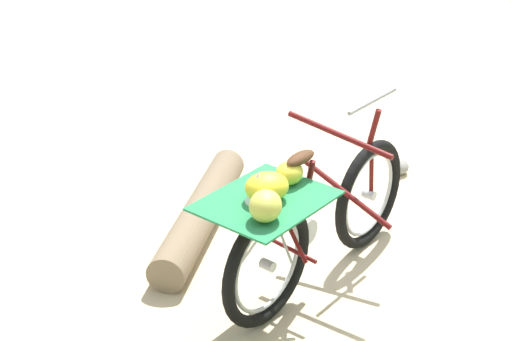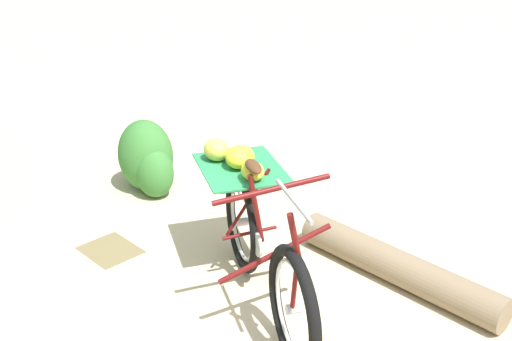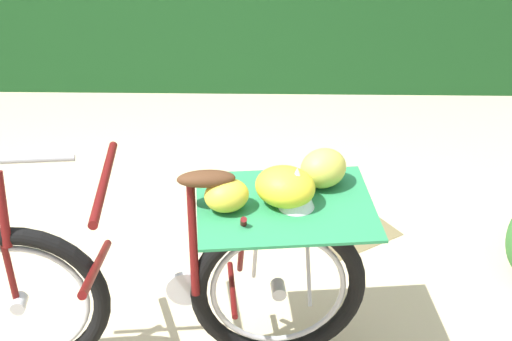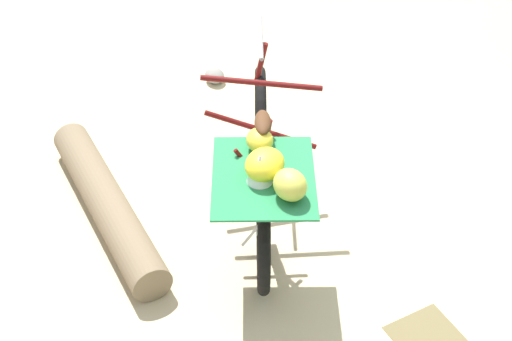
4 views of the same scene
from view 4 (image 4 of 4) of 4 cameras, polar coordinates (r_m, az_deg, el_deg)
ground_plane at (r=4.90m, az=3.14°, el=-3.01°), size 60.00×60.00×0.00m
bicycle at (r=4.44m, az=0.52°, el=0.12°), size 1.71×1.10×1.03m
fallen_log at (r=4.85m, az=-11.19°, el=-2.49°), size 1.57×0.26×0.24m
path_stone at (r=6.09m, az=-3.15°, el=7.18°), size 0.18×0.15×0.11m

